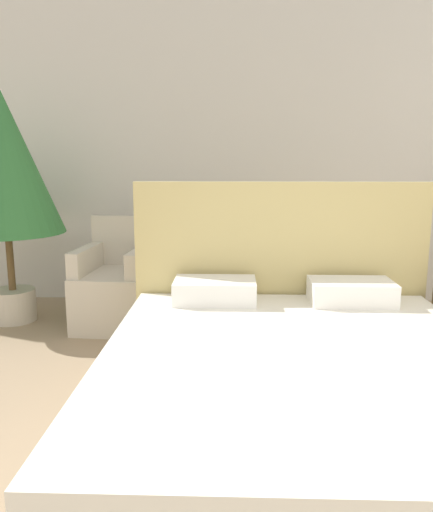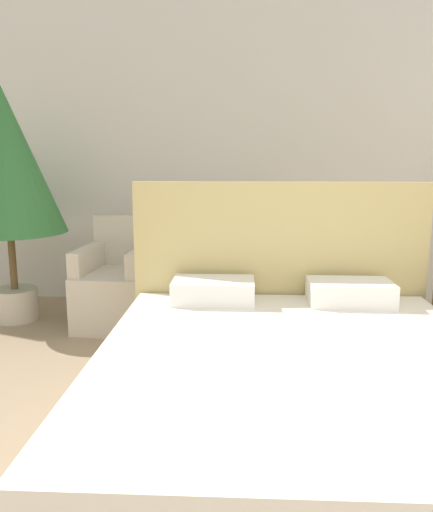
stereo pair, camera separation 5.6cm
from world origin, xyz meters
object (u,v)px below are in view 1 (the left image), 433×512
Objects in this scene: armchair_near_window_left at (115,290)px; side_table at (167,301)px; armchair_near_window_right at (219,291)px; potted_palm at (3,164)px; bed at (296,391)px.

side_table is (0.44, -0.01, -0.09)m from armchair_near_window_left.
side_table is at bearing 173.49° from armchair_near_window_right.
armchair_near_window_right is 0.45× the size of potted_palm.
armchair_near_window_left is at bearing 172.48° from armchair_near_window_right.
bed is at bearing -40.26° from potted_palm.
bed is 2.35× the size of armchair_near_window_right.
potted_palm is (-1.81, 0.08, 1.06)m from armchair_near_window_right.
bed is 2.01m from side_table.
armchair_near_window_left is 1.00× the size of armchair_near_window_right.
armchair_near_window_right is 0.45m from side_table.
armchair_near_window_left is 1.41m from potted_palm.
armchair_near_window_right is (-0.43, 1.82, 0.01)m from bed.
bed reaches higher than armchair_near_window_right.
bed is 3.12m from potted_palm.
potted_palm is at bearing 139.74° from bed.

